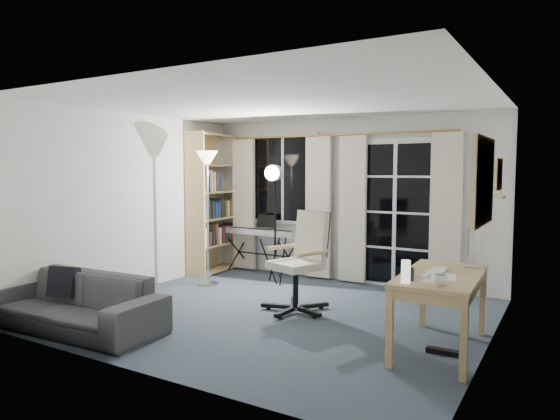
% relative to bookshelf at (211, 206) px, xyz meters
% --- Properties ---
extents(floor, '(4.50, 4.00, 0.02)m').
position_rel_bookshelf_xyz_m(floor, '(2.13, -1.51, -1.07)').
color(floor, '#394653').
rests_on(floor, ground).
extents(window, '(1.20, 0.08, 1.40)m').
position_rel_bookshelf_xyz_m(window, '(1.08, 0.46, 0.44)').
color(window, white).
rests_on(window, floor).
extents(french_door, '(1.32, 0.09, 2.11)m').
position_rel_bookshelf_xyz_m(french_door, '(2.88, 0.46, -0.03)').
color(french_door, white).
rests_on(french_door, floor).
extents(curtains, '(3.60, 0.07, 2.13)m').
position_rel_bookshelf_xyz_m(curtains, '(1.99, 0.37, 0.04)').
color(curtains, gold).
rests_on(curtains, floor).
extents(bookshelf, '(0.41, 1.05, 2.23)m').
position_rel_bookshelf_xyz_m(bookshelf, '(0.00, 0.00, 0.00)').
color(bookshelf, tan).
rests_on(bookshelf, floor).
extents(torchiere_lamp, '(0.38, 0.38, 1.91)m').
position_rel_bookshelf_xyz_m(torchiere_lamp, '(0.55, -0.78, 0.48)').
color(torchiere_lamp, '#B2B2B7').
rests_on(torchiere_lamp, floor).
extents(keyboard_piano, '(1.22, 0.60, 0.88)m').
position_rel_bookshelf_xyz_m(keyboard_piano, '(0.86, 0.19, -0.39)').
color(keyboard_piano, black).
rests_on(keyboard_piano, floor).
extents(studio_light, '(0.35, 0.36, 1.75)m').
position_rel_bookshelf_xyz_m(studio_light, '(1.34, -0.28, 0.35)').
color(studio_light, black).
rests_on(studio_light, floor).
extents(office_chair, '(0.81, 0.81, 1.16)m').
position_rel_bookshelf_xyz_m(office_chair, '(2.33, -1.21, -0.37)').
color(office_chair, black).
rests_on(office_chair, floor).
extents(desk, '(0.71, 1.35, 0.71)m').
position_rel_bookshelf_xyz_m(desk, '(4.01, -1.74, -0.43)').
color(desk, tan).
rests_on(desk, floor).
extents(monitor, '(0.17, 0.51, 0.44)m').
position_rel_bookshelf_xyz_m(monitor, '(4.20, -1.29, -0.08)').
color(monitor, silver).
rests_on(monitor, desk).
extents(desk_clutter, '(0.40, 0.81, 0.90)m').
position_rel_bookshelf_xyz_m(desk_clutter, '(3.95, -1.97, -0.50)').
color(desk_clutter, white).
rests_on(desk_clutter, desk).
extents(mug, '(0.12, 0.10, 0.12)m').
position_rel_bookshelf_xyz_m(mug, '(4.11, -2.24, -0.29)').
color(mug, silver).
rests_on(mug, desk).
extents(wall_mirror, '(0.04, 0.94, 0.74)m').
position_rel_bookshelf_xyz_m(wall_mirror, '(4.35, -1.86, 0.49)').
color(wall_mirror, tan).
rests_on(wall_mirror, floor).
extents(framed_print, '(0.03, 0.42, 0.32)m').
position_rel_bookshelf_xyz_m(framed_print, '(4.36, -0.96, 0.54)').
color(framed_print, tan).
rests_on(framed_print, floor).
extents(wall_shelf, '(0.16, 0.30, 0.18)m').
position_rel_bookshelf_xyz_m(wall_shelf, '(4.29, -0.46, 0.35)').
color(wall_shelf, tan).
rests_on(wall_shelf, floor).
extents(sofa, '(1.97, 0.66, 0.76)m').
position_rel_bookshelf_xyz_m(sofa, '(0.63, -3.06, -0.67)').
color(sofa, '#323235').
rests_on(sofa, floor).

